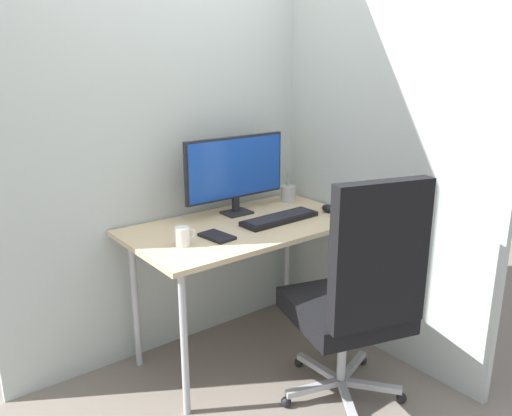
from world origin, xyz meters
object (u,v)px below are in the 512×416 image
Objects in this scene: mouse at (328,208)px; notebook at (217,236)px; monitor at (235,169)px; keyboard at (280,218)px; coffee_mug at (183,236)px; office_chair at (358,293)px; pen_holder at (288,193)px.

mouse is 0.74m from notebook.
monitor is at bearing 34.91° from notebook.
coffee_mug is at bearing -179.05° from keyboard.
office_chair is 0.97m from monitor.
coffee_mug is (-0.18, 0.01, 0.04)m from notebook.
pen_holder is at bearing 99.83° from mouse.
notebook is (-0.71, -0.28, -0.04)m from pen_holder.
keyboard is at bearing -4.12° from notebook.
office_chair is 0.65m from keyboard.
keyboard is 2.60× the size of notebook.
keyboard is at bearing 84.26° from office_chair.
pen_holder reaches higher than notebook.
monitor is 7.41× the size of mouse.
mouse is at bearing -7.40° from keyboard.
mouse is at bearing -35.14° from monitor.
office_chair reaches higher than pen_holder.
keyboard is at bearing -137.69° from pen_holder.
mouse is (0.32, -0.04, 0.01)m from keyboard.
mouse is 0.46× the size of pen_holder.
keyboard is 2.47× the size of pen_holder.
monitor is at bearing 28.47° from coffee_mug.
keyboard is at bearing 176.43° from mouse.
monitor is at bearing 148.70° from mouse.
coffee_mug is (-0.60, -0.01, 0.03)m from keyboard.
office_chair is at bearing -66.13° from notebook.
keyboard is 4.26× the size of coffee_mug.
office_chair is at bearing -119.98° from mouse.
monitor is 3.44× the size of pen_holder.
notebook is (-0.31, -0.28, -0.24)m from monitor.
office_chair is 1.80× the size of monitor.
office_chair is 10.67× the size of coffee_mug.
monitor is 0.48m from notebook.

